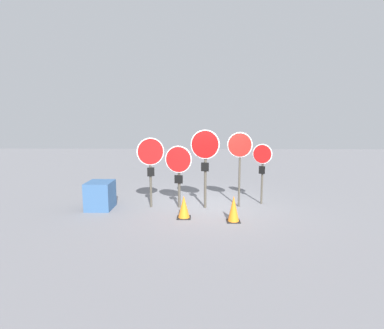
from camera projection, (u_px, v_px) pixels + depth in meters
name	position (u px, v px, depth m)	size (l,w,h in m)	color
ground_plane	(207.00, 206.00, 9.97)	(40.00, 40.00, 0.00)	slate
stop_sign_0	(151.00, 159.00, 9.56)	(0.84, 0.32, 2.28)	#474238
stop_sign_1	(179.00, 166.00, 9.54)	(0.85, 0.21, 2.02)	#474238
stop_sign_2	(205.00, 153.00, 9.45)	(0.91, 0.24, 2.53)	#474238
stop_sign_3	(240.00, 152.00, 9.56)	(0.78, 0.26, 2.45)	#474238
stop_sign_4	(262.00, 161.00, 9.97)	(0.59, 0.35, 2.05)	#474238
traffic_cone_0	(184.00, 207.00, 8.69)	(0.40, 0.40, 0.66)	black
traffic_cone_1	(234.00, 209.00, 8.36)	(0.38, 0.38, 0.74)	black
storage_crate	(100.00, 195.00, 9.58)	(0.79, 0.91, 0.88)	#335684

